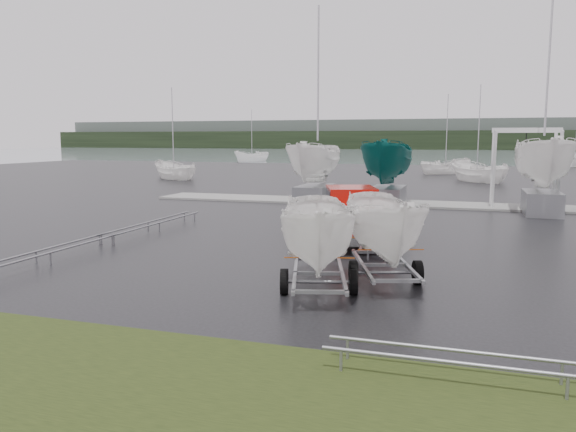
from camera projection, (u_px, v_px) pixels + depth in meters
The scene contains 21 objects.
ground_plane at pixel (381, 250), 18.19m from camera, with size 120.00×120.00×0.00m, color black.
lake at pixel (455, 156), 112.53m from camera, with size 300.00×300.00×0.00m, color gray.
grass_verge at pixel (265, 399), 7.81m from camera, with size 40.00×40.00×0.00m, color black.
dock at pixel (417, 204), 30.45m from camera, with size 30.00×3.00×0.12m, color gray.
treeline at pixel (460, 140), 178.15m from camera, with size 300.00×8.00×6.00m, color black.
far_hill at pixel (461, 134), 185.43m from camera, with size 300.00×6.00×10.00m, color #4C5651.
pickup_truck at pixel (353, 213), 20.15m from camera, with size 3.48×5.77×1.82m.
trailer_hitched at pixel (386, 172), 13.75m from camera, with size 2.26×3.79×5.13m.
trailer_parked at pixel (319, 175), 12.85m from camera, with size 2.15×3.78×5.11m.
boat_hoist at pixel (525, 157), 28.48m from camera, with size 3.30×2.18×4.12m.
keelboat_0 at pixel (315, 138), 29.63m from camera, with size 2.30×3.20×10.46m.
keelboat_1 at pixel (389, 134), 28.64m from camera, with size 2.41×3.20×7.51m.
keelboat_2 at pixel (546, 129), 26.21m from camera, with size 2.54×3.20×10.72m.
mast_rack_0 at pixel (154, 222), 21.80m from camera, with size 0.56×6.50×0.06m.
mast_rack_1 at pixel (43, 252), 16.14m from camera, with size 0.56×6.50×0.06m.
mast_rack_2 at pixel (565, 369), 7.97m from camera, with size 7.00×0.56×0.06m.
moored_boat_0 at pixel (174, 179), 50.01m from camera, with size 3.50×3.49×11.26m.
moored_boat_1 at pixel (445, 174), 57.23m from camera, with size 3.40×3.40×11.15m.
moored_boat_2 at pixel (476, 181), 47.15m from camera, with size 3.72×3.74×11.54m.
moored_boat_3 at pixel (574, 166), 72.47m from camera, with size 3.02×3.09×11.66m.
moored_boat_4 at pixel (252, 161), 88.00m from camera, with size 3.48×3.51×11.40m.
Camera 1 is at (2.55, -17.94, 3.60)m, focal length 35.00 mm.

